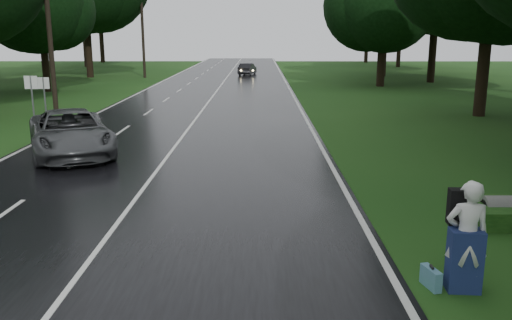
{
  "coord_description": "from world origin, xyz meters",
  "views": [
    {
      "loc": [
        3.35,
        -10.5,
        4.39
      ],
      "look_at": [
        3.26,
        3.5,
        1.1
      ],
      "focal_mm": 37.63,
      "sensor_mm": 36.0,
      "label": 1
    }
  ],
  "objects": [
    {
      "name": "ground",
      "position": [
        0.0,
        0.0,
        0.0
      ],
      "size": [
        160.0,
        160.0,
        0.0
      ],
      "primitive_type": "plane",
      "color": "#1E4614",
      "rests_on": "ground"
    },
    {
      "name": "road",
      "position": [
        0.0,
        20.0,
        0.02
      ],
      "size": [
        12.0,
        140.0,
        0.04
      ],
      "primitive_type": "cube",
      "color": "black",
      "rests_on": "ground"
    },
    {
      "name": "lane_center",
      "position": [
        0.0,
        20.0,
        0.04
      ],
      "size": [
        0.12,
        140.0,
        0.01
      ],
      "primitive_type": "cube",
      "color": "silver",
      "rests_on": "road"
    },
    {
      "name": "grey_car",
      "position": [
        -3.61,
        8.88,
        0.86
      ],
      "size": [
        4.86,
        6.47,
        1.63
      ],
      "primitive_type": "imported",
      "rotation": [
        0.0,
        0.0,
        0.42
      ],
      "color": "#46484B",
      "rests_on": "road"
    },
    {
      "name": "far_car",
      "position": [
        2.04,
        48.68,
        0.67
      ],
      "size": [
        2.03,
        4.01,
        1.26
      ],
      "primitive_type": "imported",
      "rotation": [
        0.0,
        0.0,
        2.95
      ],
      "color": "black",
      "rests_on": "road"
    },
    {
      "name": "hitchhiker",
      "position": [
        6.92,
        -1.79,
        0.93
      ],
      "size": [
        0.76,
        0.7,
        2.0
      ],
      "color": "silver",
      "rests_on": "ground"
    },
    {
      "name": "suitcase",
      "position": [
        6.4,
        -1.71,
        0.18
      ],
      "size": [
        0.26,
        0.53,
        0.36
      ],
      "primitive_type": "cube",
      "rotation": [
        0.0,
        0.0,
        0.24
      ],
      "color": "teal",
      "rests_on": "ground"
    },
    {
      "name": "culvert",
      "position": [
        9.36,
        1.76,
        0.0
      ],
      "size": [
        1.27,
        0.64,
        0.64
      ],
      "primitive_type": "cylinder",
      "rotation": [
        0.0,
        1.57,
        0.0
      ],
      "color": "slate",
      "rests_on": "ground"
    },
    {
      "name": "utility_pole_mid",
      "position": [
        -8.5,
        20.49,
        0.0
      ],
      "size": [
        1.8,
        0.28,
        10.91
      ],
      "primitive_type": null,
      "color": "black",
      "rests_on": "ground"
    },
    {
      "name": "utility_pole_far",
      "position": [
        -8.5,
        45.31,
        0.0
      ],
      "size": [
        1.8,
        0.28,
        10.23
      ],
      "primitive_type": null,
      "color": "black",
      "rests_on": "ground"
    },
    {
      "name": "road_sign_a",
      "position": [
        -7.2,
        14.32,
        0.0
      ],
      "size": [
        0.61,
        0.1,
        2.52
      ],
      "primitive_type": null,
      "color": "white",
      "rests_on": "ground"
    },
    {
      "name": "road_sign_b",
      "position": [
        -7.2,
        15.76,
        0.0
      ],
      "size": [
        0.56,
        0.1,
        2.34
      ],
      "primitive_type": null,
      "color": "white",
      "rests_on": "ground"
    },
    {
      "name": "tree_left_e",
      "position": [
        -13.26,
        31.54,
        0.0
      ],
      "size": [
        7.37,
        7.37,
        11.51
      ],
      "primitive_type": null,
      "color": "black",
      "rests_on": "ground"
    },
    {
      "name": "tree_left_f",
      "position": [
        -14.25,
        45.68,
        0.0
      ],
      "size": [
        11.13,
        11.13,
        17.39
      ],
      "primitive_type": null,
      "color": "black",
      "rests_on": "ground"
    },
    {
      "name": "tree_right_d",
      "position": [
        15.45,
        18.89,
        0.0
      ],
      "size": [
        9.81,
        9.81,
        15.32
      ],
      "primitive_type": null,
      "color": "black",
      "rests_on": "ground"
    },
    {
      "name": "tree_right_e",
      "position": [
        13.77,
        36.08,
        0.0
      ],
      "size": [
        7.36,
        7.36,
        11.51
      ],
      "primitive_type": null,
      "color": "black",
      "rests_on": "ground"
    },
    {
      "name": "tree_right_f",
      "position": [
        16.59,
        47.71,
        0.0
      ],
      "size": [
        9.36,
        9.36,
        14.62
      ],
      "primitive_type": null,
      "color": "black",
      "rests_on": "ground"
    }
  ]
}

